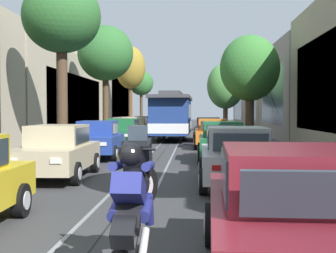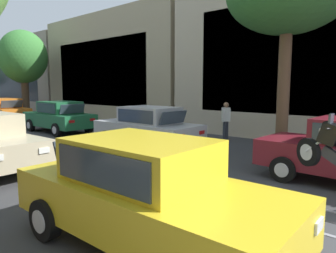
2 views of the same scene
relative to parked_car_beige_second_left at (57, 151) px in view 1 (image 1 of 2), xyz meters
The scene contains 22 objects.
ground_plane 16.71m from the parked_car_beige_second_left, 81.10° to the left, with size 164.18×164.18×0.00m, color #38383A.
trolley_track_rails 21.23m from the parked_car_beige_second_left, 83.01° to the left, with size 1.14×73.67×0.01m.
building_facade_left 24.79m from the parked_car_beige_second_left, 107.81° to the left, with size 5.98×65.37×8.81m.
building_facade_right 23.38m from the parked_car_beige_second_left, 57.39° to the left, with size 5.96×65.37×7.85m.
parked_car_beige_second_left is the anchor object (origin of this frame).
parked_car_blue_mid_left 6.01m from the parked_car_beige_second_left, 90.33° to the left, with size 2.13×4.42×1.58m.
parked_car_green_fourth_left 12.46m from the parked_car_beige_second_left, 89.66° to the left, with size 2.02×4.37×1.58m.
parked_car_beige_fifth_left 18.75m from the parked_car_beige_second_left, 90.10° to the left, with size 2.07×4.39×1.58m.
parked_car_black_sixth_left 24.52m from the parked_car_beige_second_left, 89.94° to the left, with size 2.03×4.37×1.58m.
parked_car_maroon_near_right 9.69m from the parked_car_beige_second_left, 57.79° to the right, with size 2.10×4.41×1.58m.
parked_car_silver_second_right 5.35m from the parked_car_beige_second_left, 13.90° to the right, with size 2.04×4.38×1.58m.
parked_car_green_mid_right 7.30m from the parked_car_beige_second_left, 44.57° to the left, with size 2.03×4.38×1.58m.
parked_car_orange_fourth_right 12.75m from the parked_car_beige_second_left, 66.62° to the left, with size 2.01×4.36×1.58m.
parked_car_grey_fifth_right 18.84m from the parked_car_beige_second_left, 74.43° to the left, with size 2.07×4.39×1.58m.
street_tree_kerb_left_second 8.51m from the parked_car_beige_second_left, 104.67° to the left, with size 3.43×3.20×7.74m.
street_tree_kerb_left_mid 18.73m from the parked_car_beige_second_left, 96.23° to the left, with size 3.79×3.58×7.83m.
street_tree_kerb_left_fourth 30.84m from the parked_car_beige_second_left, 93.65° to the left, with size 2.83×2.69×8.15m.
street_tree_kerb_left_far 41.59m from the parked_car_beige_second_left, 92.98° to the left, with size 2.86×2.33×6.78m.
street_tree_kerb_right_second 15.63m from the parked_car_beige_second_left, 61.43° to the left, with size 3.42×3.16×6.36m.
street_tree_kerb_right_mid 34.23m from the parked_car_beige_second_left, 77.72° to the left, with size 3.71×3.49×6.81m.
cable_car_trolley 18.18m from the parked_car_beige_second_left, 81.82° to the left, with size 2.74×9.16×3.28m.
motorcycle_with_rider 9.07m from the parked_car_beige_second_left, 68.13° to the right, with size 0.49×1.85×1.82m.
Camera 1 is at (1.48, -3.86, 1.99)m, focal length 49.81 mm.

